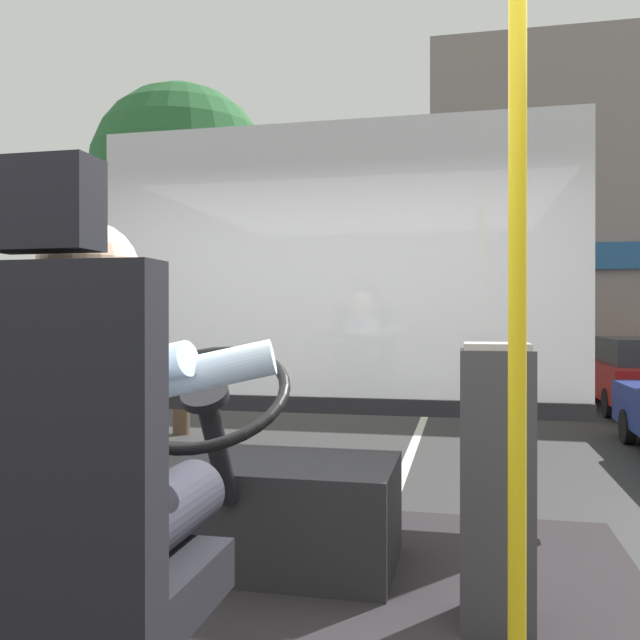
% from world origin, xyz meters
% --- Properties ---
extents(ground, '(18.00, 44.00, 0.06)m').
position_xyz_m(ground, '(0.00, 8.80, -0.02)').
color(ground, '#2F2F2F').
extents(driver_seat, '(0.48, 0.48, 1.26)m').
position_xyz_m(driver_seat, '(-0.15, -0.44, 1.28)').
color(driver_seat, black).
rests_on(driver_seat, bus_floor).
extents(bus_driver, '(0.70, 0.52, 0.76)m').
position_xyz_m(bus_driver, '(-0.15, -0.32, 1.44)').
color(bus_driver, '#282833').
rests_on(bus_driver, driver_seat).
extents(steering_console, '(1.10, 1.03, 0.86)m').
position_xyz_m(steering_console, '(-0.15, 0.77, 0.99)').
color(steering_console, black).
rests_on(steering_console, bus_floor).
extents(handrail_pole, '(0.04, 0.04, 1.92)m').
position_xyz_m(handrail_pole, '(0.78, -0.01, 1.72)').
color(handrail_pole, gold).
rests_on(handrail_pole, bus_floor).
extents(fare_box, '(0.22, 0.22, 0.87)m').
position_xyz_m(fare_box, '(0.75, 0.45, 1.20)').
color(fare_box, '#333338').
rests_on(fare_box, bus_floor).
extents(windshield_panel, '(2.50, 0.08, 1.48)m').
position_xyz_m(windshield_panel, '(0.00, 1.62, 1.81)').
color(windshield_panel, silver).
extents(street_tree, '(2.62, 2.62, 5.12)m').
position_xyz_m(street_tree, '(-3.40, 7.45, 3.78)').
color(street_tree, '#4C3828').
rests_on(street_tree, ground).
extents(parked_car_white, '(2.02, 3.83, 1.28)m').
position_xyz_m(parked_car_white, '(3.62, 17.31, 0.66)').
color(parked_car_white, silver).
rests_on(parked_car_white, ground).
extents(parked_car_black, '(1.82, 4.38, 1.27)m').
position_xyz_m(parked_car_black, '(3.75, 21.95, 0.65)').
color(parked_car_black, black).
rests_on(parked_car_black, ground).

